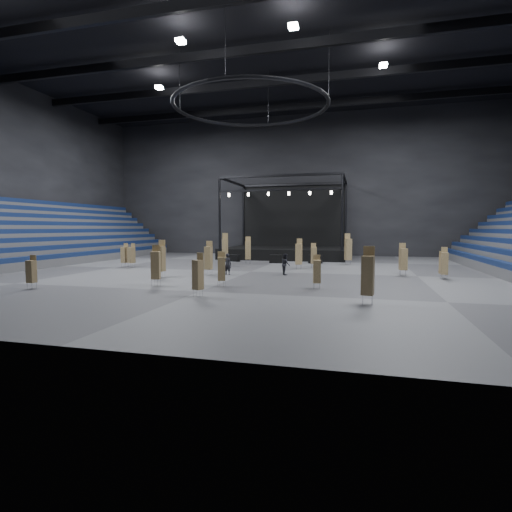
% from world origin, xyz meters
% --- Properties ---
extents(floor, '(50.00, 50.00, 0.00)m').
position_xyz_m(floor, '(0.00, 0.00, 0.00)').
color(floor, '#49494C').
rests_on(floor, ground).
extents(ceiling, '(50.00, 42.00, 0.20)m').
position_xyz_m(ceiling, '(0.00, 0.00, 18.00)').
color(ceiling, black).
rests_on(ceiling, wall_back).
extents(wall_back, '(50.00, 0.20, 18.00)m').
position_xyz_m(wall_back, '(0.00, 21.00, 9.00)').
color(wall_back, black).
rests_on(wall_back, ground).
extents(wall_front, '(50.00, 0.20, 18.00)m').
position_xyz_m(wall_front, '(0.00, -21.00, 9.00)').
color(wall_front, black).
rests_on(wall_front, ground).
extents(bleachers_left, '(7.20, 40.00, 6.40)m').
position_xyz_m(bleachers_left, '(-22.94, 0.00, 1.73)').
color(bleachers_left, '#4A4A4C').
rests_on(bleachers_left, floor).
extents(stage, '(14.00, 10.00, 9.20)m').
position_xyz_m(stage, '(0.00, 16.24, 1.45)').
color(stage, black).
rests_on(stage, floor).
extents(truss_ring, '(12.30, 12.30, 5.15)m').
position_xyz_m(truss_ring, '(-0.00, 0.00, 13.00)').
color(truss_ring, black).
rests_on(truss_ring, ceiling).
extents(roof_girders, '(49.00, 30.35, 0.70)m').
position_xyz_m(roof_girders, '(0.00, -0.00, 17.20)').
color(roof_girders, black).
rests_on(roof_girders, ceiling).
extents(floodlights, '(28.60, 16.60, 0.25)m').
position_xyz_m(floodlights, '(0.00, -4.00, 16.60)').
color(floodlights, white).
rests_on(floodlights, roof_girders).
extents(flight_case_left, '(1.17, 0.84, 0.71)m').
position_xyz_m(flight_case_left, '(-4.25, 8.93, 0.35)').
color(flight_case_left, black).
rests_on(flight_case_left, floor).
extents(flight_case_mid, '(1.25, 0.63, 0.83)m').
position_xyz_m(flight_case_mid, '(0.34, 8.11, 0.41)').
color(flight_case_mid, black).
rests_on(flight_case_mid, floor).
extents(flight_case_right, '(1.42, 0.98, 0.86)m').
position_xyz_m(flight_case_right, '(4.18, 8.73, 0.43)').
color(flight_case_right, black).
rests_on(flight_case_right, floor).
extents(chair_stack_0, '(0.61, 0.61, 2.47)m').
position_xyz_m(chair_stack_0, '(-3.41, -9.12, 1.28)').
color(chair_stack_0, silver).
rests_on(chair_stack_0, floor).
extents(chair_stack_1, '(0.42, 0.42, 2.20)m').
position_xyz_m(chair_stack_1, '(14.00, -1.47, 1.13)').
color(chair_stack_1, silver).
rests_on(chair_stack_1, floor).
extents(chair_stack_2, '(0.61, 0.61, 2.66)m').
position_xyz_m(chair_stack_2, '(8.85, -11.99, 1.38)').
color(chair_stack_2, silver).
rests_on(chair_stack_2, floor).
extents(chair_stack_3, '(0.64, 0.64, 2.66)m').
position_xyz_m(chair_stack_3, '(-2.15, 6.70, 1.38)').
color(chair_stack_3, silver).
rests_on(chair_stack_3, floor).
extents(chair_stack_4, '(0.64, 0.64, 3.02)m').
position_xyz_m(chair_stack_4, '(-3.65, 4.21, 1.53)').
color(chair_stack_4, silver).
rests_on(chair_stack_4, floor).
extents(chair_stack_5, '(0.57, 0.57, 2.10)m').
position_xyz_m(chair_stack_5, '(0.53, -8.42, 1.10)').
color(chair_stack_5, silver).
rests_on(chair_stack_5, floor).
extents(chair_stack_6, '(0.43, 0.43, 1.94)m').
position_xyz_m(chair_stack_6, '(-9.73, -11.99, 1.02)').
color(chair_stack_6, silver).
rests_on(chair_stack_6, floor).
extents(chair_stack_7, '(0.55, 0.55, 1.89)m').
position_xyz_m(chair_stack_7, '(14.00, -1.11, 1.01)').
color(chair_stack_7, silver).
rests_on(chair_stack_7, floor).
extents(chair_stack_8, '(0.55, 0.55, 2.13)m').
position_xyz_m(chair_stack_8, '(-11.84, 0.59, 1.14)').
color(chair_stack_8, silver).
rests_on(chair_stack_8, floor).
extents(chair_stack_9, '(0.66, 0.66, 2.13)m').
position_xyz_m(chair_stack_9, '(-10.98, 0.31, 1.15)').
color(chair_stack_9, silver).
rests_on(chair_stack_9, floor).
extents(chair_stack_10, '(0.49, 0.49, 1.96)m').
position_xyz_m(chair_stack_10, '(6.11, -7.89, 1.03)').
color(chair_stack_10, silver).
rests_on(chair_stack_10, floor).
extents(chair_stack_11, '(0.55, 0.55, 2.65)m').
position_xyz_m(chair_stack_11, '(-5.13, -5.30, 1.37)').
color(chair_stack_11, silver).
rests_on(chair_stack_11, floor).
extents(chair_stack_12, '(0.50, 0.50, 2.53)m').
position_xyz_m(chair_stack_12, '(-2.43, -3.02, 1.31)').
color(chair_stack_12, silver).
rests_on(chair_stack_12, floor).
extents(chair_stack_13, '(0.53, 0.53, 2.59)m').
position_xyz_m(chair_stack_13, '(3.44, 2.80, 1.33)').
color(chair_stack_13, silver).
rests_on(chair_stack_13, floor).
extents(chair_stack_14, '(0.73, 0.73, 2.98)m').
position_xyz_m(chair_stack_14, '(7.34, 8.01, 1.52)').
color(chair_stack_14, silver).
rests_on(chair_stack_14, floor).
extents(chair_stack_15, '(0.61, 0.61, 2.38)m').
position_xyz_m(chair_stack_15, '(11.53, 0.26, 1.24)').
color(chair_stack_15, silver).
rests_on(chair_stack_15, floor).
extents(chair_stack_16, '(0.56, 0.56, 2.23)m').
position_xyz_m(chair_stack_16, '(0.55, -11.99, 1.15)').
color(chair_stack_16, silver).
rests_on(chair_stack_16, floor).
extents(chair_stack_17, '(0.56, 0.56, 2.18)m').
position_xyz_m(chair_stack_17, '(4.56, 4.06, 1.14)').
color(chair_stack_17, silver).
rests_on(chair_stack_17, floor).
extents(man_center, '(0.66, 0.51, 1.60)m').
position_xyz_m(man_center, '(-1.11, -2.50, 0.80)').
color(man_center, black).
rests_on(man_center, floor).
extents(crew_member, '(0.83, 0.93, 1.61)m').
position_xyz_m(crew_member, '(3.12, -1.59, 0.80)').
color(crew_member, black).
rests_on(crew_member, floor).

